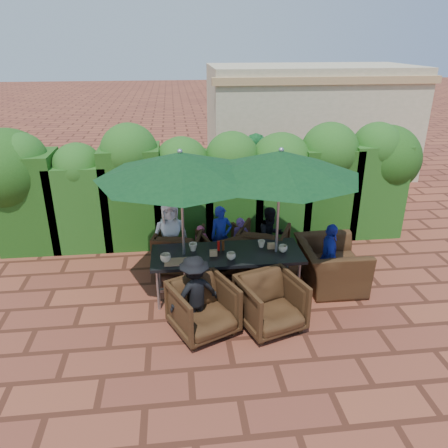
{
  "coord_description": "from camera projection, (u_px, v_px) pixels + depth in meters",
  "views": [
    {
      "loc": [
        -0.64,
        -6.12,
        3.95
      ],
      "look_at": [
        0.12,
        0.4,
        1.13
      ],
      "focal_mm": 35.0,
      "sensor_mm": 36.0,
      "label": 1
    }
  ],
  "objects": [
    {
      "name": "ground",
      "position": [
        220.0,
        297.0,
        7.21
      ],
      "size": [
        80.0,
        80.0,
        0.0
      ],
      "primitive_type": "plane",
      "color": "brown",
      "rests_on": "ground"
    },
    {
      "name": "dining_table",
      "position": [
        227.0,
        257.0,
        7.05
      ],
      "size": [
        2.43,
        0.9,
        0.75
      ],
      "color": "black",
      "rests_on": "ground"
    },
    {
      "name": "umbrella_left",
      "position": [
        180.0,
        165.0,
        6.41
      ],
      "size": [
        2.57,
        2.57,
        2.46
      ],
      "color": "gray",
      "rests_on": "ground"
    },
    {
      "name": "umbrella_right",
      "position": [
        281.0,
        164.0,
        6.5
      ],
      "size": [
        2.47,
        2.47,
        2.46
      ],
      "color": "gray",
      "rests_on": "ground"
    },
    {
      "name": "chair_far_left",
      "position": [
        179.0,
        248.0,
        7.93
      ],
      "size": [
        0.99,
        0.95,
        0.86
      ],
      "primitive_type": "imported",
      "rotation": [
        0.0,
        0.0,
        2.91
      ],
      "color": "black",
      "rests_on": "ground"
    },
    {
      "name": "chair_far_mid",
      "position": [
        224.0,
        249.0,
        7.92
      ],
      "size": [
        1.0,
        0.97,
        0.82
      ],
      "primitive_type": "imported",
      "rotation": [
        0.0,
        0.0,
        3.48
      ],
      "color": "black",
      "rests_on": "ground"
    },
    {
      "name": "chair_far_right",
      "position": [
        264.0,
        244.0,
        8.05
      ],
      "size": [
        1.09,
        1.06,
        0.86
      ],
      "primitive_type": "imported",
      "rotation": [
        0.0,
        0.0,
        2.71
      ],
      "color": "black",
      "rests_on": "ground"
    },
    {
      "name": "chair_near_left",
      "position": [
        203.0,
        306.0,
        6.21
      ],
      "size": [
        1.08,
        1.05,
        0.85
      ],
      "primitive_type": "imported",
      "rotation": [
        0.0,
        0.0,
        0.43
      ],
      "color": "black",
      "rests_on": "ground"
    },
    {
      "name": "chair_near_right",
      "position": [
        271.0,
        301.0,
        6.31
      ],
      "size": [
        1.05,
        1.01,
        0.86
      ],
      "primitive_type": "imported",
      "rotation": [
        0.0,
        0.0,
        0.32
      ],
      "color": "black",
      "rests_on": "ground"
    },
    {
      "name": "chair_end_right",
      "position": [
        331.0,
        258.0,
        7.37
      ],
      "size": [
        0.78,
        1.19,
        1.03
      ],
      "primitive_type": "imported",
      "rotation": [
        0.0,
        0.0,
        1.56
      ],
      "color": "black",
      "rests_on": "ground"
    },
    {
      "name": "adult_far_left",
      "position": [
        170.0,
        236.0,
        7.84
      ],
      "size": [
        0.7,
        0.48,
        1.33
      ],
      "primitive_type": "imported",
      "rotation": [
        0.0,
        0.0,
        0.15
      ],
      "color": "white",
      "rests_on": "ground"
    },
    {
      "name": "adult_far_mid",
      "position": [
        221.0,
        236.0,
        8.04
      ],
      "size": [
        0.47,
        0.41,
        1.14
      ],
      "primitive_type": "imported",
      "rotation": [
        0.0,
        0.0,
        0.19
      ],
      "color": "#1F2DAD",
      "rests_on": "ground"
    },
    {
      "name": "adult_far_right",
      "position": [
        270.0,
        237.0,
        8.02
      ],
      "size": [
        0.62,
        0.49,
        1.14
      ],
      "primitive_type": "imported",
      "rotation": [
        0.0,
        0.0,
        0.33
      ],
      "color": "black",
      "rests_on": "ground"
    },
    {
      "name": "adult_near_left",
      "position": [
        195.0,
        293.0,
        6.23
      ],
      "size": [
        0.82,
        0.61,
        1.16
      ],
      "primitive_type": "imported",
      "rotation": [
        0.0,
        0.0,
        3.55
      ],
      "color": "black",
      "rests_on": "ground"
    },
    {
      "name": "adult_end_right",
      "position": [
        329.0,
        257.0,
        7.23
      ],
      "size": [
        0.47,
        0.74,
        1.18
      ],
      "primitive_type": "imported",
      "rotation": [
        0.0,
        0.0,
        1.39
      ],
      "color": "#1F2DAD",
      "rests_on": "ground"
    },
    {
      "name": "child_left",
      "position": [
        201.0,
        246.0,
        8.06
      ],
      "size": [
        0.32,
        0.27,
        0.79
      ],
      "primitive_type": "imported",
      "rotation": [
        0.0,
        0.0,
        0.16
      ],
      "color": "#E14F7C",
      "rests_on": "ground"
    },
    {
      "name": "child_right",
      "position": [
        240.0,
        242.0,
        8.09
      ],
      "size": [
        0.36,
        0.31,
        0.91
      ],
      "primitive_type": "imported",
      "rotation": [
        0.0,
        0.0,
        -0.13
      ],
      "color": "#6F4494",
      "rests_on": "ground"
    },
    {
      "name": "pedestrian_a",
      "position": [
        255.0,
        170.0,
        10.75
      ],
      "size": [
        1.81,
        0.89,
        1.86
      ],
      "primitive_type": "imported",
      "rotation": [
        0.0,
        0.0,
        2.98
      ],
      "color": "#24873C",
      "rests_on": "ground"
    },
    {
      "name": "pedestrian_b",
      "position": [
        298.0,
        172.0,
        11.08
      ],
      "size": [
        0.88,
        0.69,
        1.61
      ],
      "primitive_type": "imported",
      "rotation": [
        0.0,
        0.0,
        3.46
      ],
      "color": "#E14F7C",
      "rests_on": "ground"
    },
    {
      "name": "pedestrian_c",
      "position": [
        328.0,
        171.0,
        11.05
      ],
      "size": [
        1.03,
        1.15,
        1.66
      ],
      "primitive_type": "imported",
      "rotation": [
        0.0,
        0.0,
        2.21
      ],
      "color": "gray",
      "rests_on": "ground"
    },
    {
      "name": "cup_a",
      "position": [
        166.0,
        258.0,
        6.72
      ],
      "size": [
        0.17,
        0.17,
        0.13
      ],
      "primitive_type": "imported",
      "color": "beige",
      "rests_on": "dining_table"
    },
    {
      "name": "cup_b",
      "position": [
        193.0,
        247.0,
        7.08
      ],
      "size": [
        0.14,
        0.14,
        0.13
      ],
      "primitive_type": "imported",
      "color": "beige",
      "rests_on": "dining_table"
    },
    {
      "name": "cup_c",
      "position": [
        231.0,
        256.0,
        6.8
      ],
      "size": [
        0.14,
        0.14,
        0.11
      ],
      "primitive_type": "imported",
      "color": "beige",
      "rests_on": "dining_table"
    },
    {
      "name": "cup_d",
      "position": [
        261.0,
        244.0,
        7.2
      ],
      "size": [
        0.12,
        0.12,
        0.12
      ],
      "primitive_type": "imported",
      "color": "beige",
      "rests_on": "dining_table"
    },
    {
      "name": "cup_e",
      "position": [
        283.0,
        249.0,
        7.04
      ],
      "size": [
        0.14,
        0.14,
        0.11
      ],
      "primitive_type": "imported",
      "color": "beige",
      "rests_on": "dining_table"
    },
    {
      "name": "ketchup_bottle",
      "position": [
        219.0,
        246.0,
        7.07
      ],
      "size": [
        0.04,
        0.04,
        0.17
      ],
      "primitive_type": "cylinder",
      "color": "#B20C0A",
      "rests_on": "dining_table"
    },
    {
      "name": "sauce_bottle",
      "position": [
        223.0,
        245.0,
        7.08
      ],
      "size": [
        0.04,
        0.04,
        0.17
      ],
      "primitive_type": "cylinder",
      "color": "#4C230C",
      "rests_on": "dining_table"
    },
    {
      "name": "serving_tray",
      "position": [
        176.0,
        262.0,
        6.72
      ],
      "size": [
        0.35,
        0.25,
        0.02
      ],
      "primitive_type": "cube",
      "color": "#A97A52",
      "rests_on": "dining_table"
    },
    {
      "name": "number_block_left",
      "position": [
        213.0,
        253.0,
        6.91
      ],
      "size": [
        0.12,
        0.06,
        0.1
      ],
      "primitive_type": "cube",
      "color": "tan",
      "rests_on": "dining_table"
    },
    {
      "name": "number_block_right",
      "position": [
        271.0,
        246.0,
        7.15
      ],
      "size": [
        0.12,
        0.06,
        0.1
      ],
      "primitive_type": "cube",
      "color": "tan",
      "rests_on": "dining_table"
    },
    {
      "name": "hedge_wall",
      "position": [
        205.0,
        179.0,
        8.8
      ],
      "size": [
        9.1,
        1.6,
        2.47
      ],
      "color": "#17390F",
      "rests_on": "ground"
    },
    {
      "name": "building",
      "position": [
        309.0,
        120.0,
        13.33
      ],
      "size": [
        6.2,
        3.08,
        3.2
      ],
      "color": "beige",
      "rests_on": "ground"
    }
  ]
}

